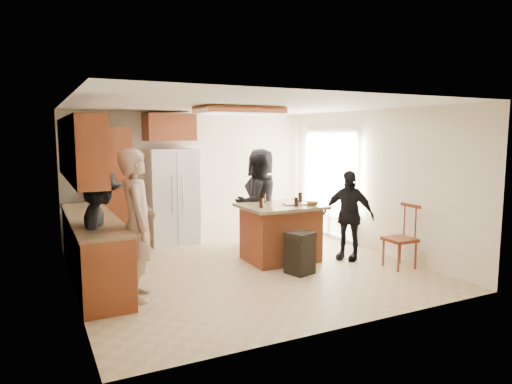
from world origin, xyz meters
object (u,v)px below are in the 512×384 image
person_side_right (348,215)px  spindle_chair (401,239)px  kitchen_island (280,232)px  person_behind_left (257,203)px  person_behind_right (261,198)px  trash_bin (300,253)px  person_front_left (138,225)px  person_counter (101,233)px  refrigerator (172,196)px

person_side_right → spindle_chair: (0.43, -0.77, -0.29)m
person_side_right → kitchen_island: bearing=-144.5°
person_behind_left → person_side_right: person_behind_left is taller
person_behind_right → spindle_chair: person_behind_right is taller
person_behind_right → trash_bin: (-0.26, -1.76, -0.59)m
person_behind_left → person_side_right: 1.60m
kitchen_island → trash_bin: kitchen_island is taller
person_front_left → person_counter: size_ratio=1.17×
person_counter → kitchen_island: (2.86, 0.36, -0.34)m
person_side_right → trash_bin: person_side_right is taller
person_behind_left → person_behind_right: bearing=-135.8°
person_side_right → person_behind_left: bearing=-167.1°
person_side_right → kitchen_island: size_ratio=1.16×
person_behind_left → kitchen_island: (0.08, -0.70, -0.40)m
person_front_left → person_counter: person_front_left is taller
person_front_left → trash_bin: bearing=-80.7°
refrigerator → spindle_chair: size_ratio=1.81×
person_front_left → person_behind_left: 2.78m
person_behind_left → person_side_right: (1.12, -1.13, -0.13)m
person_front_left → refrigerator: person_front_left is taller
person_side_right → person_counter: person_counter is taller
kitchen_island → spindle_chair: bearing=-39.1°
person_side_right → kitchen_island: person_side_right is taller
refrigerator → person_counter: bearing=-124.4°
spindle_chair → trash_bin: bearing=164.4°
person_counter → trash_bin: size_ratio=2.59×
person_front_left → spindle_chair: bearing=-86.8°
person_counter → kitchen_island: bearing=-72.9°
person_behind_left → person_side_right: bearing=127.3°
person_behind_right → spindle_chair: size_ratio=1.82×
refrigerator → trash_bin: size_ratio=2.86×
person_behind_right → person_side_right: 1.69m
kitchen_island → spindle_chair: size_ratio=1.29×
person_behind_right → refrigerator: size_ratio=1.01×
person_counter → person_side_right: bearing=-81.1°
person_front_left → kitchen_island: person_front_left is taller
spindle_chair → refrigerator: bearing=130.3°
person_behind_right → person_counter: 3.32m
person_front_left → person_behind_left: person_front_left is taller
person_front_left → person_side_right: bearing=-75.2°
trash_bin → spindle_chair: 1.63m
person_front_left → person_side_right: person_front_left is taller
person_counter → trash_bin: person_counter is taller
person_behind_right → person_side_right: person_behind_right is taller
spindle_chair → person_behind_right: bearing=120.8°
person_behind_right → refrigerator: 1.72m
person_counter → person_behind_right: bearing=-55.7°
person_side_right → person_front_left: bearing=-117.1°
person_front_left → person_behind_right: (2.63, 1.74, -0.04)m
person_front_left → refrigerator: 3.00m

